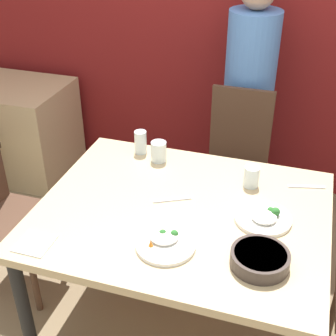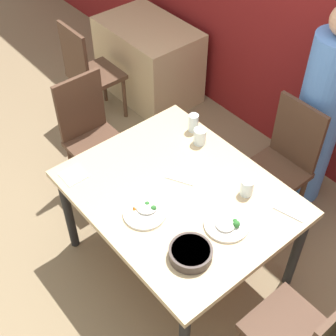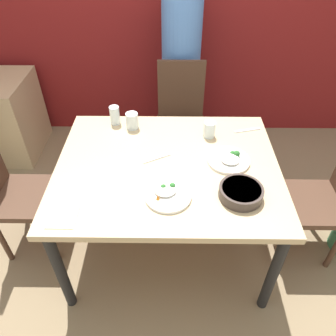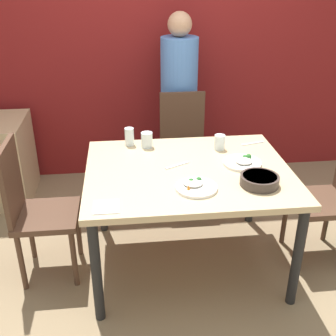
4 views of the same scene
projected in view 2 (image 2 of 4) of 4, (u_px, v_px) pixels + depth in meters
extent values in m
plane|color=#847051|center=(177.00, 262.00, 3.28)|extent=(10.00, 10.00, 0.00)
cube|color=tan|center=(179.00, 193.00, 2.78)|extent=(1.30, 1.05, 0.04)
cylinder|color=black|center=(68.00, 213.00, 3.15)|extent=(0.06, 0.06, 0.70)
cylinder|color=black|center=(174.00, 152.00, 3.57)|extent=(0.06, 0.06, 0.70)
cylinder|color=black|center=(296.00, 251.00, 2.93)|extent=(0.06, 0.06, 0.70)
cube|color=#4C3323|center=(274.00, 173.00, 3.28)|extent=(0.40, 0.40, 0.04)
cube|color=#4C3323|center=(298.00, 134.00, 3.17)|extent=(0.38, 0.03, 0.49)
cylinder|color=#4C3323|center=(237.00, 193.00, 3.46)|extent=(0.04, 0.04, 0.42)
cylinder|color=#4C3323|center=(271.00, 220.00, 3.28)|extent=(0.04, 0.04, 0.42)
cylinder|color=#4C3323|center=(267.00, 173.00, 3.60)|extent=(0.04, 0.04, 0.42)
cylinder|color=#4C3323|center=(301.00, 198.00, 3.42)|extent=(0.04, 0.04, 0.42)
cube|color=#4C3323|center=(289.00, 331.00, 2.46)|extent=(0.40, 0.40, 0.04)
cube|color=#4C3323|center=(331.00, 333.00, 2.17)|extent=(0.03, 0.38, 0.49)
cylinder|color=#4C3323|center=(278.00, 311.00, 2.79)|extent=(0.04, 0.04, 0.42)
cube|color=#4C3323|center=(98.00, 147.00, 3.47)|extent=(0.40, 0.40, 0.04)
cube|color=#4C3323|center=(80.00, 106.00, 3.39)|extent=(0.03, 0.38, 0.49)
cylinder|color=#4C3323|center=(96.00, 191.00, 3.47)|extent=(0.04, 0.04, 0.42)
cylinder|color=#4C3323|center=(131.00, 170.00, 3.62)|extent=(0.04, 0.04, 0.42)
cylinder|color=#4C3323|center=(72.00, 167.00, 3.65)|extent=(0.04, 0.04, 0.42)
cylinder|color=#4C3323|center=(107.00, 148.00, 3.80)|extent=(0.04, 0.04, 0.42)
cylinder|color=#5184D1|center=(317.00, 124.00, 3.29)|extent=(0.32, 0.32, 1.36)
cylinder|color=#3D332D|center=(191.00, 253.00, 2.42)|extent=(0.23, 0.23, 0.06)
cylinder|color=#BC5123|center=(191.00, 250.00, 2.40)|extent=(0.20, 0.20, 0.01)
cylinder|color=white|center=(226.00, 224.00, 2.58)|extent=(0.25, 0.25, 0.02)
ellipsoid|color=white|center=(225.00, 224.00, 2.55)|extent=(0.11, 0.11, 0.02)
sphere|color=#2D702D|center=(235.00, 221.00, 2.56)|extent=(0.03, 0.03, 0.03)
sphere|color=#2D702D|center=(237.00, 224.00, 2.54)|extent=(0.04, 0.04, 0.04)
cylinder|color=white|center=(145.00, 213.00, 2.63)|extent=(0.25, 0.25, 0.02)
ellipsoid|color=white|center=(147.00, 206.00, 2.64)|extent=(0.12, 0.12, 0.02)
sphere|color=#2D702D|center=(147.00, 204.00, 2.65)|extent=(0.03, 0.03, 0.03)
cone|color=orange|center=(134.00, 208.00, 2.63)|extent=(0.02, 0.02, 0.03)
sphere|color=#2D702D|center=(154.00, 208.00, 2.62)|extent=(0.03, 0.03, 0.03)
cone|color=orange|center=(148.00, 204.00, 2.65)|extent=(0.02, 0.02, 0.03)
cylinder|color=silver|center=(247.00, 187.00, 2.71)|extent=(0.08, 0.08, 0.11)
cylinder|color=silver|center=(193.00, 123.00, 3.11)|extent=(0.07, 0.07, 0.13)
cylinder|color=silver|center=(200.00, 136.00, 3.03)|extent=(0.08, 0.08, 0.11)
cube|color=white|center=(74.00, 175.00, 2.85)|extent=(0.14, 0.14, 0.01)
cube|color=silver|center=(288.00, 214.00, 2.64)|extent=(0.18, 0.06, 0.01)
cube|color=silver|center=(179.00, 180.00, 2.82)|extent=(0.17, 0.10, 0.01)
cube|color=tan|center=(149.00, 61.00, 4.46)|extent=(0.95, 0.62, 0.72)
cube|color=#4C3323|center=(97.00, 75.00, 4.14)|extent=(0.40, 0.40, 0.04)
cube|color=#4C3323|center=(75.00, 56.00, 3.87)|extent=(0.38, 0.03, 0.49)
cylinder|color=#4C3323|center=(124.00, 98.00, 4.29)|extent=(0.04, 0.04, 0.42)
cylinder|color=#4C3323|center=(104.00, 82.00, 4.47)|extent=(0.04, 0.04, 0.42)
cylinder|color=#4C3323|center=(94.00, 112.00, 4.14)|extent=(0.04, 0.04, 0.42)
cylinder|color=#4C3323|center=(75.00, 95.00, 4.32)|extent=(0.04, 0.04, 0.42)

